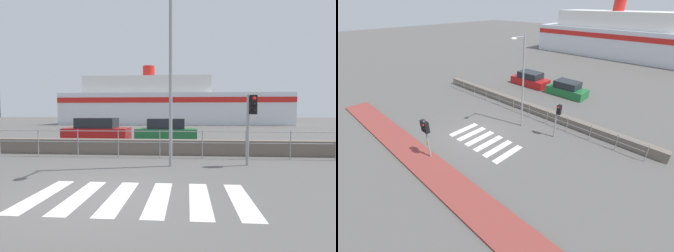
% 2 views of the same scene
% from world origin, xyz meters
% --- Properties ---
extents(ground_plane, '(160.00, 160.00, 0.00)m').
position_xyz_m(ground_plane, '(0.00, 0.00, 0.00)').
color(ground_plane, '#565451').
extents(sidewalk_brick, '(24.00, 1.80, 0.12)m').
position_xyz_m(sidewalk_brick, '(0.00, -4.10, 0.06)').
color(sidewalk_brick, brown).
rests_on(sidewalk_brick, ground_plane).
extents(crosswalk, '(4.95, 2.40, 0.01)m').
position_xyz_m(crosswalk, '(0.96, 0.00, 0.00)').
color(crosswalk, silver).
rests_on(crosswalk, ground_plane).
extents(seawall, '(21.50, 0.55, 0.67)m').
position_xyz_m(seawall, '(0.00, 5.97, 0.33)').
color(seawall, '#6B6056').
rests_on(seawall, ground_plane).
extents(harbor_fence, '(19.39, 0.04, 1.16)m').
position_xyz_m(harbor_fence, '(0.00, 5.09, 0.76)').
color(harbor_fence, gray).
rests_on(harbor_fence, ground_plane).
extents(traffic_light_near, '(0.58, 0.41, 2.55)m').
position_xyz_m(traffic_light_near, '(0.03, -3.53, 1.99)').
color(traffic_light_near, gray).
rests_on(traffic_light_near, ground_plane).
extents(traffic_light_far, '(0.34, 0.32, 2.51)m').
position_xyz_m(traffic_light_far, '(4.27, 3.75, 1.84)').
color(traffic_light_far, gray).
rests_on(traffic_light_far, ground_plane).
extents(streetlamp, '(0.32, 1.33, 6.64)m').
position_xyz_m(streetlamp, '(1.44, 3.20, 4.09)').
color(streetlamp, gray).
rests_on(streetlamp, ground_plane).
extents(ferry_boat, '(32.95, 8.07, 8.84)m').
position_xyz_m(ferry_boat, '(-0.79, 34.29, 2.99)').
color(ferry_boat, silver).
rests_on(ferry_boat, ground_plane).
extents(parked_car_red, '(4.30, 1.90, 1.50)m').
position_xyz_m(parked_car_red, '(-4.07, 11.55, 0.64)').
color(parked_car_red, '#B21919').
rests_on(parked_car_red, ground_plane).
extents(parked_car_green, '(3.98, 1.80, 1.47)m').
position_xyz_m(parked_car_green, '(0.63, 11.55, 0.62)').
color(parked_car_green, '#1E6633').
rests_on(parked_car_green, ground_plane).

